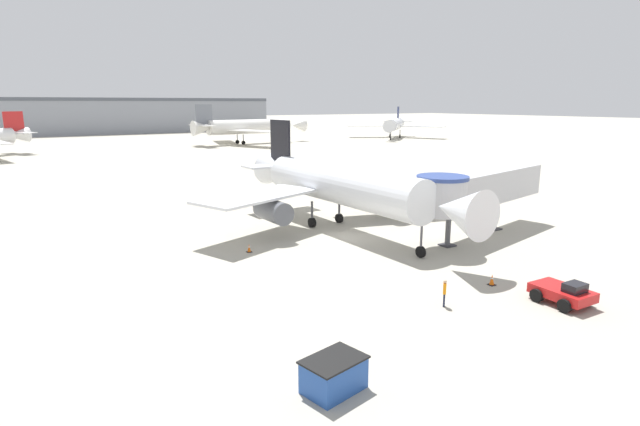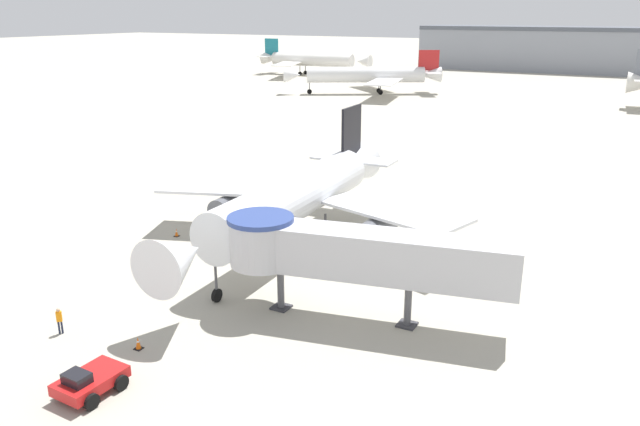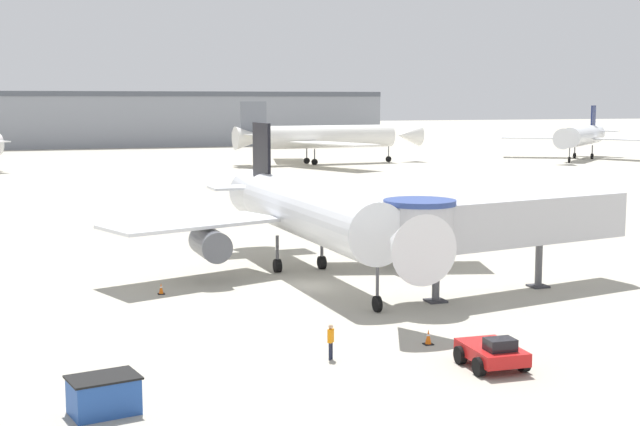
{
  "view_description": "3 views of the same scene",
  "coord_description": "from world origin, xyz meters",
  "px_view_note": "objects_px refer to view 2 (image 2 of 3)",
  "views": [
    {
      "loc": [
        -24.39,
        -34.76,
        11.59
      ],
      "look_at": [
        -4.32,
        -2.63,
        3.22
      ],
      "focal_mm": 28.0,
      "sensor_mm": 36.0,
      "label": 1
    },
    {
      "loc": [
        24.86,
        -36.72,
        17.85
      ],
      "look_at": [
        3.18,
        3.05,
        3.2
      ],
      "focal_mm": 35.0,
      "sensor_mm": 36.0,
      "label": 2
    },
    {
      "loc": [
        -16.65,
        -52.05,
        11.57
      ],
      "look_at": [
        0.77,
        -0.23,
        4.58
      ],
      "focal_mm": 50.0,
      "sensor_mm": 36.0,
      "label": 3
    }
  ],
  "objects_px": {
    "main_airplane": "(296,198)",
    "pushback_tug_red": "(89,381)",
    "traffic_cone_port_wing": "(177,233)",
    "background_jet_red_tail": "(369,75)",
    "ground_crew_marshaller": "(59,319)",
    "jet_bridge": "(346,252)",
    "traffic_cone_near_nose": "(138,343)",
    "background_jet_teal_tail": "(310,60)"
  },
  "relations": [
    {
      "from": "traffic_cone_port_wing",
      "to": "background_jet_red_tail",
      "type": "xyz_separation_m",
      "value": [
        -25.05,
        94.27,
        3.96
      ]
    },
    {
      "from": "main_airplane",
      "to": "background_jet_teal_tail",
      "type": "xyz_separation_m",
      "value": [
        -68.47,
        123.21,
        0.35
      ]
    },
    {
      "from": "jet_bridge",
      "to": "traffic_cone_port_wing",
      "type": "bearing_deg",
      "value": 149.85
    },
    {
      "from": "ground_crew_marshaller",
      "to": "background_jet_red_tail",
      "type": "distance_m",
      "value": 114.36
    },
    {
      "from": "main_airplane",
      "to": "background_jet_red_tail",
      "type": "distance_m",
      "value": 98.28
    },
    {
      "from": "traffic_cone_port_wing",
      "to": "traffic_cone_near_nose",
      "type": "height_order",
      "value": "traffic_cone_near_nose"
    },
    {
      "from": "main_airplane",
      "to": "traffic_cone_near_nose",
      "type": "height_order",
      "value": "main_airplane"
    },
    {
      "from": "background_jet_red_tail",
      "to": "jet_bridge",
      "type": "bearing_deg",
      "value": -6.48
    },
    {
      "from": "background_jet_red_tail",
      "to": "background_jet_teal_tail",
      "type": "bearing_deg",
      "value": -163.41
    },
    {
      "from": "background_jet_red_tail",
      "to": "pushback_tug_red",
      "type": "bearing_deg",
      "value": -12.26
    },
    {
      "from": "background_jet_red_tail",
      "to": "traffic_cone_near_nose",
      "type": "bearing_deg",
      "value": -12.09
    },
    {
      "from": "traffic_cone_port_wing",
      "to": "jet_bridge",
      "type": "bearing_deg",
      "value": -18.32
    },
    {
      "from": "ground_crew_marshaller",
      "to": "background_jet_teal_tail",
      "type": "height_order",
      "value": "background_jet_teal_tail"
    },
    {
      "from": "main_airplane",
      "to": "background_jet_teal_tail",
      "type": "distance_m",
      "value": 140.96
    },
    {
      "from": "main_airplane",
      "to": "traffic_cone_port_wing",
      "type": "height_order",
      "value": "main_airplane"
    },
    {
      "from": "background_jet_teal_tail",
      "to": "traffic_cone_port_wing",
      "type": "bearing_deg",
      "value": -156.35
    },
    {
      "from": "background_jet_teal_tail",
      "to": "pushback_tug_red",
      "type": "bearing_deg",
      "value": -155.58
    },
    {
      "from": "main_airplane",
      "to": "ground_crew_marshaller",
      "type": "distance_m",
      "value": 19.41
    },
    {
      "from": "pushback_tug_red",
      "to": "background_jet_red_tail",
      "type": "distance_m",
      "value": 119.43
    },
    {
      "from": "background_jet_teal_tail",
      "to": "background_jet_red_tail",
      "type": "distance_m",
      "value": 45.79
    },
    {
      "from": "pushback_tug_red",
      "to": "traffic_cone_port_wing",
      "type": "bearing_deg",
      "value": 122.19
    },
    {
      "from": "main_airplane",
      "to": "traffic_cone_port_wing",
      "type": "bearing_deg",
      "value": -168.36
    },
    {
      "from": "traffic_cone_port_wing",
      "to": "traffic_cone_near_nose",
      "type": "relative_size",
      "value": 0.92
    },
    {
      "from": "traffic_cone_port_wing",
      "to": "ground_crew_marshaller",
      "type": "xyz_separation_m",
      "value": [
        5.17,
        -15.98,
        0.62
      ]
    },
    {
      "from": "jet_bridge",
      "to": "background_jet_red_tail",
      "type": "height_order",
      "value": "background_jet_red_tail"
    },
    {
      "from": "traffic_cone_port_wing",
      "to": "background_jet_red_tail",
      "type": "height_order",
      "value": "background_jet_red_tail"
    },
    {
      "from": "jet_bridge",
      "to": "background_jet_red_tail",
      "type": "relative_size",
      "value": 0.52
    },
    {
      "from": "pushback_tug_red",
      "to": "traffic_cone_port_wing",
      "type": "relative_size",
      "value": 4.96
    },
    {
      "from": "jet_bridge",
      "to": "traffic_cone_near_nose",
      "type": "relative_size",
      "value": 23.72
    },
    {
      "from": "main_airplane",
      "to": "traffic_cone_near_nose",
      "type": "xyz_separation_m",
      "value": [
        0.24,
        -17.63,
        -3.8
      ]
    },
    {
      "from": "background_jet_red_tail",
      "to": "traffic_cone_port_wing",
      "type": "bearing_deg",
      "value": -15.16
    },
    {
      "from": "main_airplane",
      "to": "background_jet_teal_tail",
      "type": "relative_size",
      "value": 0.85
    },
    {
      "from": "ground_crew_marshaller",
      "to": "pushback_tug_red",
      "type": "bearing_deg",
      "value": -72.76
    },
    {
      "from": "jet_bridge",
      "to": "ground_crew_marshaller",
      "type": "xyz_separation_m",
      "value": [
        -13.59,
        -9.77,
        -3.37
      ]
    },
    {
      "from": "background_jet_teal_tail",
      "to": "ground_crew_marshaller",
      "type": "bearing_deg",
      "value": -157.1
    },
    {
      "from": "background_jet_teal_tail",
      "to": "background_jet_red_tail",
      "type": "height_order",
      "value": "background_jet_teal_tail"
    },
    {
      "from": "pushback_tug_red",
      "to": "ground_crew_marshaller",
      "type": "bearing_deg",
      "value": 152.9
    },
    {
      "from": "ground_crew_marshaller",
      "to": "background_jet_teal_tail",
      "type": "xyz_separation_m",
      "value": [
        -63.5,
        141.69,
        3.57
      ]
    },
    {
      "from": "jet_bridge",
      "to": "ground_crew_marshaller",
      "type": "distance_m",
      "value": 17.07
    },
    {
      "from": "main_airplane",
      "to": "pushback_tug_red",
      "type": "relative_size",
      "value": 8.91
    },
    {
      "from": "traffic_cone_port_wing",
      "to": "traffic_cone_near_nose",
      "type": "distance_m",
      "value": 18.34
    },
    {
      "from": "main_airplane",
      "to": "traffic_cone_port_wing",
      "type": "xyz_separation_m",
      "value": [
        -10.14,
        -2.5,
        -3.83
      ]
    }
  ]
}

